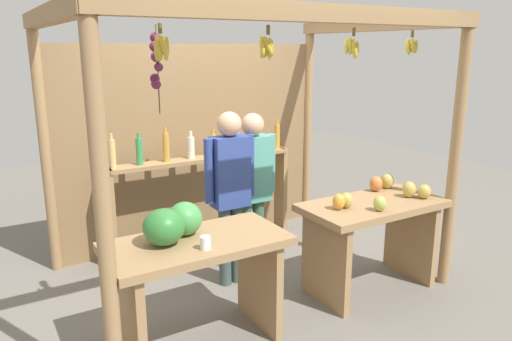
{
  "coord_description": "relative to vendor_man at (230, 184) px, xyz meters",
  "views": [
    {
      "loc": [
        -2.1,
        -3.71,
        2.09
      ],
      "look_at": [
        0.0,
        -0.21,
        1.07
      ],
      "focal_mm": 34.24,
      "sensor_mm": 36.0,
      "label": 1
    }
  ],
  "objects": [
    {
      "name": "market_stall",
      "position": [
        0.17,
        0.55,
        0.46
      ],
      "size": [
        3.12,
        2.23,
        2.38
      ],
      "color": "#99754C",
      "rests_on": "ground"
    },
    {
      "name": "vendor_man",
      "position": [
        0.0,
        0.0,
        0.0
      ],
      "size": [
        0.48,
        0.21,
        1.57
      ],
      "rotation": [
        0.0,
        0.0,
        0.19
      ],
      "color": "#3C504C",
      "rests_on": "ground"
    },
    {
      "name": "fruit_counter_left",
      "position": [
        -0.68,
        -0.71,
        -0.28
      ],
      "size": [
        1.26,
        0.64,
        1.06
      ],
      "color": "#99754C",
      "rests_on": "ground"
    },
    {
      "name": "fruit_counter_right",
      "position": [
        1.02,
        -0.73,
        -0.34
      ],
      "size": [
        1.26,
        0.65,
        0.95
      ],
      "color": "#99754C",
      "rests_on": "ground"
    },
    {
      "name": "ground_plane",
      "position": [
        0.18,
        0.07,
        -0.94
      ],
      "size": [
        12.0,
        12.0,
        0.0
      ],
      "primitive_type": "plane",
      "color": "slate",
      "rests_on": "ground"
    },
    {
      "name": "vendor_woman",
      "position": [
        0.29,
        0.09,
        -0.03
      ],
      "size": [
        0.48,
        0.21,
        1.53
      ],
      "rotation": [
        0.0,
        0.0,
        -0.09
      ],
      "color": "#3C6047",
      "rests_on": "ground"
    },
    {
      "name": "bottle_shelf_unit",
      "position": [
        0.14,
        0.86,
        -0.14
      ],
      "size": [
        2.0,
        0.22,
        1.35
      ],
      "color": "#99754C",
      "rests_on": "ground"
    }
  ]
}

